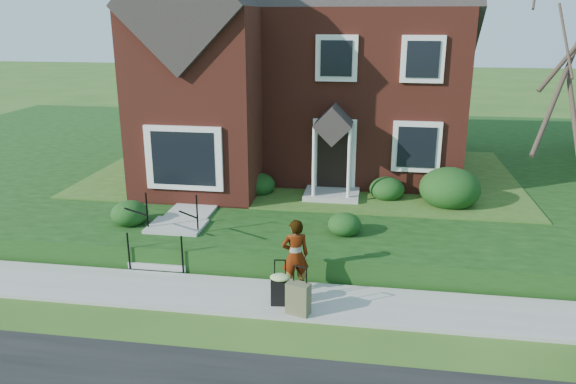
% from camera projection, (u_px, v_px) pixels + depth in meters
% --- Properties ---
extents(ground, '(120.00, 120.00, 0.00)m').
position_uv_depth(ground, '(254.00, 299.00, 11.92)').
color(ground, '#2D5119').
rests_on(ground, ground).
extents(sidewalk, '(60.00, 1.60, 0.08)m').
position_uv_depth(sidewalk, '(254.00, 297.00, 11.91)').
color(sidewalk, '#9E9B93').
rests_on(sidewalk, ground).
extents(terrace, '(44.00, 20.00, 0.60)m').
position_uv_depth(terrace, '(416.00, 165.00, 21.51)').
color(terrace, '#13330E').
rests_on(terrace, ground).
extents(walkway, '(1.20, 6.00, 0.06)m').
position_uv_depth(walkway, '(207.00, 195.00, 16.82)').
color(walkway, '#9E9B93').
rests_on(walkway, terrace).
extents(main_house, '(10.40, 10.20, 9.40)m').
position_uv_depth(main_house, '(304.00, 31.00, 19.44)').
color(main_house, maroon).
rests_on(main_house, terrace).
extents(front_steps, '(1.40, 2.02, 1.50)m').
position_uv_depth(front_steps, '(171.00, 239.00, 13.89)').
color(front_steps, '#9E9B93').
rests_on(front_steps, ground).
extents(foundation_shrubs, '(10.26, 4.20, 1.20)m').
position_uv_depth(foundation_shrubs, '(321.00, 185.00, 16.16)').
color(foundation_shrubs, black).
rests_on(foundation_shrubs, terrace).
extents(woman, '(0.68, 0.56, 1.62)m').
position_uv_depth(woman, '(295.00, 255.00, 11.90)').
color(woman, '#999999').
rests_on(woman, sidewalk).
extents(suitcase_black, '(0.44, 0.37, 0.98)m').
position_uv_depth(suitcase_black, '(280.00, 288.00, 11.42)').
color(suitcase_black, black).
rests_on(suitcase_black, sidewalk).
extents(suitcase_olive, '(0.52, 0.38, 1.00)m').
position_uv_depth(suitcase_olive, '(298.00, 298.00, 11.08)').
color(suitcase_olive, brown).
rests_on(suitcase_olive, sidewalk).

